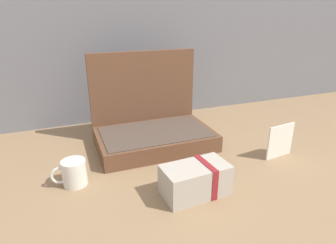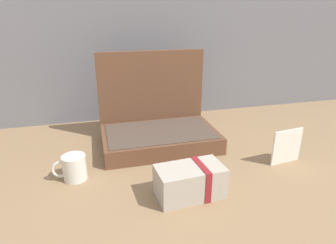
{
  "view_description": "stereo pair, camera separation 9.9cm",
  "coord_description": "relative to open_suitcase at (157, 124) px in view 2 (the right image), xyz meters",
  "views": [
    {
      "loc": [
        -0.32,
        -0.88,
        0.54
      ],
      "look_at": [
        0.01,
        -0.02,
        0.18
      ],
      "focal_mm": 30.83,
      "sensor_mm": 36.0,
      "label": 1
    },
    {
      "loc": [
        -0.22,
        -0.91,
        0.54
      ],
      "look_at": [
        0.01,
        -0.02,
        0.18
      ],
      "focal_mm": 30.83,
      "sensor_mm": 36.0,
      "label": 2
    }
  ],
  "objects": [
    {
      "name": "ground_plane",
      "position": [
        -0.03,
        -0.21,
        -0.08
      ],
      "size": [
        6.0,
        6.0,
        0.0
      ],
      "primitive_type": "plane",
      "color": "#8C6D4C"
    },
    {
      "name": "coffee_mug",
      "position": [
        -0.34,
        -0.22,
        -0.04
      ],
      "size": [
        0.11,
        0.08,
        0.09
      ],
      "color": "silver",
      "rests_on": "ground_plane"
    },
    {
      "name": "open_suitcase",
      "position": [
        0.0,
        0.0,
        0.0
      ],
      "size": [
        0.47,
        0.31,
        0.38
      ],
      "color": "brown",
      "rests_on": "ground_plane"
    },
    {
      "name": "cream_toiletry_bag",
      "position": [
        0.01,
        -0.41,
        -0.03
      ],
      "size": [
        0.21,
        0.13,
        0.1
      ],
      "color": "#B2A899",
      "rests_on": "ground_plane"
    },
    {
      "name": "info_card_left",
      "position": [
        0.43,
        -0.3,
        -0.02
      ],
      "size": [
        0.13,
        0.02,
        0.13
      ],
      "primitive_type": "cube",
      "rotation": [
        0.0,
        0.0,
        0.13
      ],
      "color": "white",
      "rests_on": "ground_plane"
    }
  ]
}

